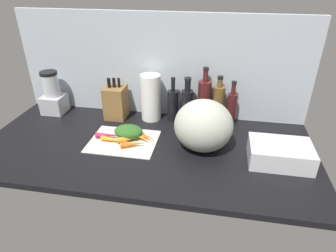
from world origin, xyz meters
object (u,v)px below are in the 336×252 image
at_px(carrot_6, 138,135).
at_px(paper_towel_roll, 151,98).
at_px(bottle_1, 187,105).
at_px(winter_squash, 203,126).
at_px(cutting_board, 123,141).
at_px(carrot_3, 141,136).
at_px(bottle_0, 173,104).
at_px(bottle_2, 204,101).
at_px(carrot_0, 138,135).
at_px(bottle_4, 231,108).
at_px(carrot_5, 128,139).
at_px(blender_appliance, 53,95).
at_px(knife_block, 116,102).
at_px(carrot_1, 116,140).
at_px(carrot_2, 109,135).
at_px(carrot_4, 133,144).
at_px(bottle_3, 218,104).
at_px(dish_rack, 280,154).

relative_size(carrot_6, paper_towel_roll, 0.66).
height_order(paper_towel_roll, bottle_1, bottle_1).
bearing_deg(winter_squash, cutting_board, -178.64).
bearing_deg(carrot_3, bottle_0, 63.34).
xyz_separation_m(winter_squash, bottle_2, (-0.02, 0.30, 0.00)).
relative_size(carrot_0, winter_squash, 0.58).
distance_m(paper_towel_roll, bottle_0, 0.14).
bearing_deg(bottle_4, carrot_5, -149.07).
distance_m(carrot_0, bottle_4, 0.55).
bearing_deg(blender_appliance, knife_block, 0.23).
relative_size(carrot_1, carrot_2, 1.22).
relative_size(carrot_3, carrot_4, 1.38).
bearing_deg(carrot_2, bottle_3, 28.21).
relative_size(carrot_1, dish_rack, 0.59).
height_order(bottle_2, bottle_3, bottle_2).
bearing_deg(knife_block, bottle_0, 4.02).
relative_size(carrot_3, bottle_0, 0.66).
relative_size(knife_block, bottle_2, 0.76).
distance_m(bottle_4, dish_rack, 0.42).
relative_size(cutting_board, carrot_0, 2.10).
xyz_separation_m(carrot_5, dish_rack, (0.74, -0.03, 0.02)).
height_order(paper_towel_roll, dish_rack, paper_towel_roll).
height_order(cutting_board, dish_rack, dish_rack).
bearing_deg(carrot_3, bottle_2, 41.75).
xyz_separation_m(knife_block, bottle_4, (0.68, 0.03, 0.00)).
bearing_deg(dish_rack, winter_squash, 171.44).
bearing_deg(bottle_2, winter_squash, -86.37).
xyz_separation_m(cutting_board, dish_rack, (0.77, -0.04, 0.04)).
relative_size(carrot_2, knife_block, 0.55).
height_order(carrot_0, dish_rack, dish_rack).
height_order(blender_appliance, bottle_1, bottle_1).
bearing_deg(winter_squash, blender_appliance, 164.67).
bearing_deg(bottle_0, carrot_0, -121.32).
xyz_separation_m(carrot_6, bottle_3, (0.41, 0.28, 0.09)).
bearing_deg(dish_rack, carrot_0, 172.25).
distance_m(bottle_0, bottle_4, 0.34).
bearing_deg(dish_rack, cutting_board, 176.69).
distance_m(paper_towel_roll, bottle_2, 0.31).
height_order(carrot_1, bottle_3, bottle_3).
distance_m(carrot_2, bottle_2, 0.57).
relative_size(carrot_6, knife_block, 0.72).
bearing_deg(carrot_2, bottle_2, 32.21).
bearing_deg(bottle_0, carrot_6, -119.29).
distance_m(knife_block, dish_rack, 0.96).
distance_m(paper_towel_roll, bottle_4, 0.47).
xyz_separation_m(carrot_3, carrot_4, (-0.02, -0.09, -0.00)).
relative_size(carrot_5, blender_appliance, 0.41).
distance_m(knife_block, bottle_1, 0.43).
height_order(carrot_2, bottle_1, bottle_1).
bearing_deg(carrot_4, paper_towel_roll, 87.05).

